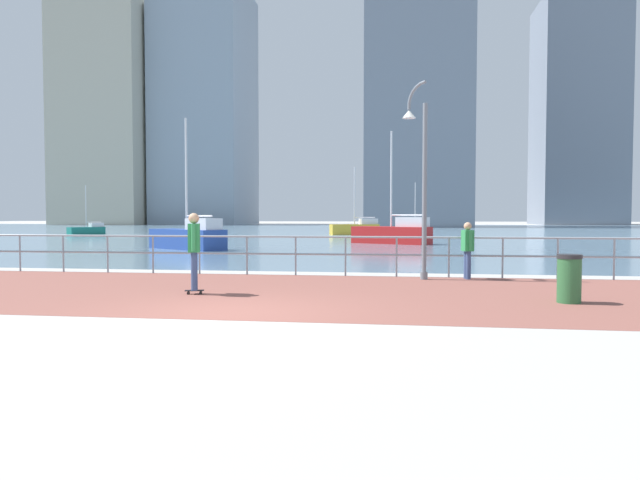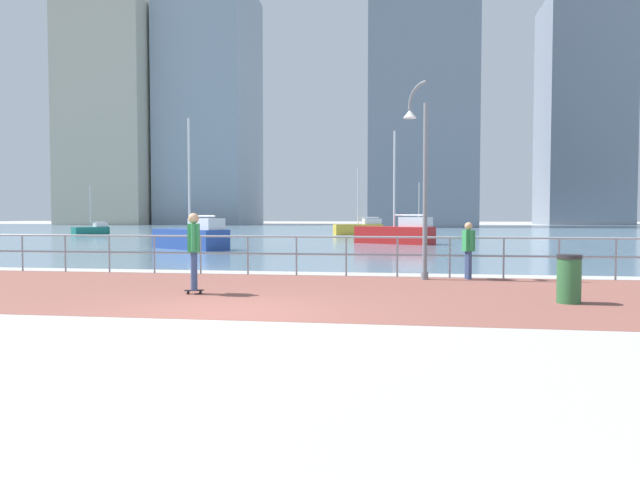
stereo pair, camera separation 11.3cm
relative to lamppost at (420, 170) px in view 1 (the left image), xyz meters
The scene contains 17 objects.
ground 34.39m from the lamppost, 95.68° to the left, with size 220.00×220.00×0.00m, color #ADAAA5.
brick_paving 5.36m from the lamppost, 138.28° to the right, with size 28.00×7.02×0.01m, color brown.
harbor_water 45.71m from the lamppost, 94.26° to the left, with size 180.00×88.00×0.00m, color slate.
waterfront_railing 4.01m from the lamppost, behind, with size 25.25×0.06×1.11m.
lamppost is the anchor object (origin of this frame).
skateboarder 6.31m from the lamppost, 142.79° to the right, with size 0.41×0.55×1.72m.
bystander 2.36m from the lamppost, ahead, with size 0.31×0.56×1.49m.
trash_bin 5.26m from the lamppost, 54.70° to the right, with size 0.46×0.46×0.93m.
sailboat_red 40.38m from the lamppost, 88.80° to the left, with size 1.94×3.58×4.80m.
sailboat_ivory 16.29m from the lamppost, 132.26° to the left, with size 4.61×3.76×6.46m.
sailboat_white 19.05m from the lamppost, 92.70° to the left, with size 4.83×3.57×6.63m.
sailboat_teal 42.08m from the lamppost, 131.04° to the left, with size 2.49×3.07×4.30m.
sailboat_yellow 35.13m from the lamppost, 97.08° to the left, with size 4.38×2.63×5.88m.
tower_slate 99.36m from the lamppost, 112.29° to the left, with size 15.90×17.78×45.68m.
tower_beige 103.64m from the lamppost, 71.98° to the left, with size 14.27×14.25×42.68m.
tower_concrete 102.05m from the lamppost, 122.18° to the left, with size 16.17×15.39×41.75m.
tower_glass 75.14m from the lamppost, 88.50° to the left, with size 14.99×17.70×42.70m.
Camera 1 is at (2.90, -9.45, 1.67)m, focal length 32.40 mm.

